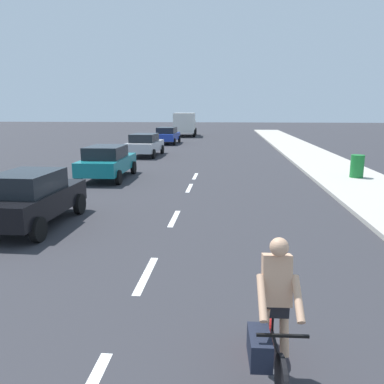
{
  "coord_description": "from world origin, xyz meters",
  "views": [
    {
      "loc": [
        1.58,
        1.23,
        3.25
      ],
      "look_at": [
        0.66,
        11.19,
        1.1
      ],
      "focal_mm": 36.18,
      "sensor_mm": 36.0,
      "label": 1
    }
  ],
  "objects": [
    {
      "name": "cyclist",
      "position": [
        2.14,
        5.43,
        0.83
      ],
      "size": [
        0.64,
        1.71,
        1.82
      ],
      "rotation": [
        0.0,
        0.0,
        3.18
      ],
      "color": "black",
      "rests_on": "ground"
    },
    {
      "name": "trash_bin_far",
      "position": [
        7.56,
        19.59,
        0.66
      ],
      "size": [
        0.6,
        0.6,
        1.04
      ],
      "primitive_type": "cylinder",
      "color": "#19722D",
      "rests_on": "sidewalk_strip"
    },
    {
      "name": "parked_car_teal",
      "position": [
        -4.09,
        18.93,
        0.84
      ],
      "size": [
        2.04,
        4.32,
        1.57
      ],
      "rotation": [
        0.0,
        0.0,
        0.01
      ],
      "color": "#14727A",
      "rests_on": "ground"
    },
    {
      "name": "lane_stripe_2",
      "position": [
        0.0,
        8.33,
        0.0
      ],
      "size": [
        0.16,
        1.8,
        0.01
      ],
      "primitive_type": "cube",
      "color": "white",
      "rests_on": "ground"
    },
    {
      "name": "sidewalk_strip",
      "position": [
        7.34,
        22.0,
        0.07
      ],
      "size": [
        3.6,
        80.0,
        0.14
      ],
      "primitive_type": "cube",
      "color": "#B2ADA3",
      "rests_on": "ground"
    },
    {
      "name": "parked_car_blue",
      "position": [
        -4.2,
        37.93,
        0.84
      ],
      "size": [
        2.12,
        4.47,
        1.57
      ],
      "rotation": [
        0.0,
        0.0,
        -0.02
      ],
      "color": "#1E389E",
      "rests_on": "ground"
    },
    {
      "name": "delivery_truck",
      "position": [
        -3.69,
        48.77,
        1.5
      ],
      "size": [
        2.9,
        6.35,
        2.8
      ],
      "rotation": [
        0.0,
        0.0,
        0.05
      ],
      "color": "beige",
      "rests_on": "ground"
    },
    {
      "name": "parked_car_black",
      "position": [
        -3.88,
        11.31,
        0.83
      ],
      "size": [
        1.86,
        3.91,
        1.57
      ],
      "rotation": [
        0.0,
        0.0,
        -0.01
      ],
      "color": "black",
      "rests_on": "ground"
    },
    {
      "name": "parked_car_silver",
      "position": [
        -4.24,
        28.09,
        0.84
      ],
      "size": [
        2.13,
        4.46,
        1.57
      ],
      "rotation": [
        0.0,
        0.0,
        -0.03
      ],
      "color": "#B7BABF",
      "rests_on": "ground"
    },
    {
      "name": "lane_stripe_4",
      "position": [
        0.0,
        17.06,
        0.0
      ],
      "size": [
        0.16,
        1.8,
        0.01
      ],
      "primitive_type": "cube",
      "color": "white",
      "rests_on": "ground"
    },
    {
      "name": "lane_stripe_5",
      "position": [
        0.0,
        19.99,
        0.0
      ],
      "size": [
        0.16,
        1.8,
        0.01
      ],
      "primitive_type": "cube",
      "color": "white",
      "rests_on": "ground"
    },
    {
      "name": "ground_plane",
      "position": [
        0.0,
        20.0,
        0.0
      ],
      "size": [
        160.0,
        160.0,
        0.0
      ],
      "primitive_type": "plane",
      "color": "#2D2D33"
    },
    {
      "name": "lane_stripe_3",
      "position": [
        0.0,
        12.42,
        0.0
      ],
      "size": [
        0.16,
        1.8,
        0.01
      ],
      "primitive_type": "cube",
      "color": "white",
      "rests_on": "ground"
    }
  ]
}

